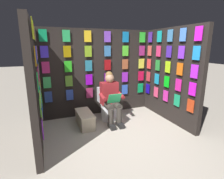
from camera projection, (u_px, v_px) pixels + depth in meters
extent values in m
plane|color=#B2A899|center=(133.00, 152.00, 3.04)|extent=(30.00, 30.00, 0.00)
cube|color=black|center=(97.00, 73.00, 4.56)|extent=(2.94, 0.10, 2.17)
cube|color=#273D90|center=(48.00, 97.00, 4.16)|extent=(0.17, 0.01, 0.26)
cube|color=#2E4BB5|center=(70.00, 95.00, 4.34)|extent=(0.17, 0.01, 0.26)
cube|color=#8E2351|center=(90.00, 93.00, 4.51)|extent=(0.17, 0.01, 0.26)
cube|color=#31E89A|center=(108.00, 91.00, 4.69)|extent=(0.17, 0.01, 0.26)
cube|color=blue|center=(125.00, 90.00, 4.87)|extent=(0.17, 0.01, 0.26)
cube|color=#0D9649|center=(140.00, 88.00, 5.04)|extent=(0.17, 0.01, 0.26)
cube|color=green|center=(47.00, 83.00, 4.08)|extent=(0.17, 0.01, 0.26)
cube|color=#558D29|center=(69.00, 81.00, 4.25)|extent=(0.17, 0.01, 0.26)
cube|color=#8D0DC9|center=(89.00, 80.00, 4.43)|extent=(0.17, 0.01, 0.26)
cube|color=purple|center=(108.00, 78.00, 4.61)|extent=(0.17, 0.01, 0.26)
cube|color=purple|center=(125.00, 77.00, 4.78)|extent=(0.17, 0.01, 0.26)
cube|color=#C4113C|center=(141.00, 76.00, 4.96)|extent=(0.17, 0.01, 0.26)
cube|color=#B82466|center=(46.00, 68.00, 3.99)|extent=(0.17, 0.01, 0.26)
cube|color=green|center=(68.00, 67.00, 4.17)|extent=(0.17, 0.01, 0.26)
cube|color=teal|center=(89.00, 66.00, 4.35)|extent=(0.17, 0.01, 0.26)
cube|color=maroon|center=(108.00, 65.00, 4.52)|extent=(0.17, 0.01, 0.26)
cube|color=#A05130|center=(125.00, 64.00, 4.70)|extent=(0.17, 0.01, 0.26)
cube|color=#D5DC41|center=(141.00, 64.00, 4.88)|extent=(0.17, 0.01, 0.26)
cube|color=#4330E8|center=(44.00, 52.00, 3.91)|extent=(0.17, 0.01, 0.26)
cube|color=#937408|center=(67.00, 52.00, 4.09)|extent=(0.17, 0.01, 0.26)
cube|color=#79A41F|center=(88.00, 51.00, 4.26)|extent=(0.17, 0.01, 0.26)
cube|color=teal|center=(108.00, 51.00, 4.44)|extent=(0.17, 0.01, 0.26)
cube|color=#4ECA2E|center=(125.00, 51.00, 4.62)|extent=(0.17, 0.01, 0.26)
cube|color=#932670|center=(142.00, 51.00, 4.79)|extent=(0.17, 0.01, 0.26)
cube|color=#0E8C50|center=(43.00, 35.00, 3.83)|extent=(0.17, 0.01, 0.26)
cube|color=green|center=(66.00, 36.00, 4.00)|extent=(0.17, 0.01, 0.26)
cube|color=yellow|center=(88.00, 36.00, 4.18)|extent=(0.17, 0.01, 0.26)
cube|color=purple|center=(107.00, 37.00, 4.36)|extent=(0.17, 0.01, 0.26)
cube|color=#1373B2|center=(126.00, 37.00, 4.53)|extent=(0.17, 0.01, 0.26)
cube|color=green|center=(142.00, 37.00, 4.71)|extent=(0.17, 0.01, 0.26)
cube|color=black|center=(170.00, 75.00, 4.17)|extent=(0.10, 1.93, 2.17)
cube|color=#1E09AB|center=(148.00, 89.00, 4.97)|extent=(0.01, 0.17, 0.26)
cube|color=#EB416F|center=(156.00, 92.00, 4.61)|extent=(0.01, 0.17, 0.26)
cube|color=#D32AA0|center=(166.00, 96.00, 4.26)|extent=(0.01, 0.17, 0.26)
cube|color=#1A9A63|center=(177.00, 100.00, 3.91)|extent=(0.01, 0.17, 0.26)
cube|color=#BF3717|center=(190.00, 106.00, 3.55)|extent=(0.01, 0.17, 0.26)
cube|color=#C23742|center=(148.00, 76.00, 4.88)|extent=(0.01, 0.17, 0.26)
cube|color=#1998C5|center=(157.00, 79.00, 4.53)|extent=(0.01, 0.17, 0.26)
cube|color=#0DD51A|center=(167.00, 82.00, 4.18)|extent=(0.01, 0.17, 0.26)
cube|color=#D81E93|center=(178.00, 85.00, 3.82)|extent=(0.01, 0.17, 0.26)
cube|color=#D317D7|center=(192.00, 89.00, 3.47)|extent=(0.01, 0.17, 0.26)
cube|color=#F03A3F|center=(149.00, 64.00, 4.80)|extent=(0.01, 0.17, 0.26)
cube|color=green|center=(158.00, 65.00, 4.45)|extent=(0.01, 0.17, 0.26)
cube|color=#AFE41B|center=(168.00, 67.00, 4.09)|extent=(0.01, 0.17, 0.26)
cube|color=orange|center=(180.00, 69.00, 3.74)|extent=(0.01, 0.17, 0.26)
cube|color=#BA25F1|center=(194.00, 71.00, 3.39)|extent=(0.01, 0.17, 0.26)
cube|color=#D3574A|center=(150.00, 51.00, 4.71)|extent=(0.01, 0.17, 0.26)
cube|color=#EF326D|center=(158.00, 51.00, 4.36)|extent=(0.01, 0.17, 0.26)
cube|color=#4A25B1|center=(169.00, 52.00, 4.01)|extent=(0.01, 0.17, 0.26)
cube|color=#802FE5|center=(181.00, 52.00, 3.66)|extent=(0.01, 0.17, 0.26)
cube|color=#1F8AE0|center=(196.00, 53.00, 3.30)|extent=(0.01, 0.17, 0.26)
cube|color=#5627AC|center=(150.00, 37.00, 4.63)|extent=(0.01, 0.17, 0.26)
cube|color=#18ACB2|center=(159.00, 36.00, 4.28)|extent=(0.01, 0.17, 0.26)
cube|color=#3F7FB9|center=(170.00, 36.00, 3.93)|extent=(0.01, 0.17, 0.26)
cube|color=#4881E7|center=(183.00, 35.00, 3.57)|extent=(0.01, 0.17, 0.26)
cube|color=#E319D5|center=(199.00, 34.00, 3.22)|extent=(0.01, 0.17, 0.26)
cube|color=black|center=(34.00, 86.00, 3.12)|extent=(0.10, 1.93, 2.17)
cube|color=purple|center=(43.00, 129.00, 2.56)|extent=(0.01, 0.17, 0.26)
cube|color=#81A237|center=(42.00, 119.00, 2.92)|extent=(0.01, 0.17, 0.26)
cube|color=#1D29DD|center=(42.00, 111.00, 3.27)|extent=(0.01, 0.17, 0.26)
cube|color=#2BB0BF|center=(42.00, 105.00, 3.62)|extent=(0.01, 0.17, 0.26)
cube|color=#59F215|center=(42.00, 99.00, 3.97)|extent=(0.01, 0.17, 0.26)
cube|color=#44942D|center=(40.00, 106.00, 2.48)|extent=(0.01, 0.17, 0.26)
cube|color=#A6D542|center=(40.00, 99.00, 2.83)|extent=(0.01, 0.17, 0.26)
cube|color=teal|center=(40.00, 93.00, 3.19)|extent=(0.01, 0.17, 0.26)
cube|color=#7CCE3F|center=(40.00, 88.00, 3.54)|extent=(0.01, 0.17, 0.26)
cube|color=orange|center=(40.00, 84.00, 3.89)|extent=(0.01, 0.17, 0.26)
cube|color=green|center=(38.00, 82.00, 2.40)|extent=(0.01, 0.17, 0.26)
cube|color=#952545|center=(38.00, 77.00, 2.75)|extent=(0.01, 0.17, 0.26)
cube|color=#65258D|center=(38.00, 74.00, 3.10)|extent=(0.01, 0.17, 0.26)
cube|color=#B65C1F|center=(39.00, 71.00, 3.45)|extent=(0.01, 0.17, 0.26)
cube|color=blue|center=(39.00, 69.00, 3.81)|extent=(0.01, 0.17, 0.26)
cube|color=#A9740D|center=(35.00, 56.00, 2.31)|extent=(0.01, 0.17, 0.26)
cube|color=#071394|center=(36.00, 55.00, 2.67)|extent=(0.01, 0.17, 0.26)
cube|color=blue|center=(36.00, 54.00, 3.02)|extent=(0.01, 0.17, 0.26)
cube|color=#A63FE0|center=(37.00, 53.00, 3.37)|extent=(0.01, 0.17, 0.26)
cube|color=#8E5018|center=(37.00, 52.00, 3.72)|extent=(0.01, 0.17, 0.26)
cube|color=#ABB91F|center=(32.00, 28.00, 2.23)|extent=(0.01, 0.17, 0.26)
cube|color=#82BD0B|center=(33.00, 31.00, 2.58)|extent=(0.01, 0.17, 0.26)
cube|color=maroon|center=(34.00, 32.00, 2.94)|extent=(0.01, 0.17, 0.26)
cube|color=green|center=(35.00, 34.00, 3.29)|extent=(0.01, 0.17, 0.26)
cube|color=#D21C9D|center=(35.00, 35.00, 3.64)|extent=(0.01, 0.17, 0.26)
cylinder|color=white|center=(109.00, 112.00, 4.31)|extent=(0.38, 0.38, 0.40)
cylinder|color=white|center=(109.00, 104.00, 4.26)|extent=(0.41, 0.41, 0.02)
cube|color=white|center=(105.00, 94.00, 4.45)|extent=(0.38, 0.18, 0.36)
cylinder|color=white|center=(106.00, 95.00, 4.37)|extent=(0.39, 0.07, 0.39)
cube|color=maroon|center=(109.00, 93.00, 4.17)|extent=(0.40, 0.22, 0.52)
sphere|color=tan|center=(110.00, 78.00, 4.05)|extent=(0.21, 0.21, 0.21)
sphere|color=olive|center=(109.00, 75.00, 4.06)|extent=(0.17, 0.17, 0.17)
cylinder|color=#38332D|center=(116.00, 105.00, 4.08)|extent=(0.15, 0.40, 0.15)
cylinder|color=#38332D|center=(108.00, 106.00, 4.01)|extent=(0.15, 0.40, 0.15)
cylinder|color=#38332D|center=(119.00, 117.00, 3.97)|extent=(0.12, 0.12, 0.42)
cylinder|color=#38332D|center=(111.00, 118.00, 3.90)|extent=(0.12, 0.12, 0.42)
cube|color=black|center=(120.00, 125.00, 3.96)|extent=(0.11, 0.26, 0.09)
cube|color=black|center=(112.00, 126.00, 3.89)|extent=(0.11, 0.26, 0.09)
cylinder|color=maroon|center=(121.00, 95.00, 4.09)|extent=(0.09, 0.31, 0.13)
cylinder|color=maroon|center=(103.00, 97.00, 3.93)|extent=(0.09, 0.31, 0.13)
cube|color=#31DB7D|center=(114.00, 99.00, 3.87)|extent=(0.30, 0.13, 0.23)
cube|color=beige|center=(85.00, 120.00, 3.98)|extent=(0.30, 0.70, 0.29)
cube|color=beige|center=(85.00, 113.00, 3.94)|extent=(0.32, 0.73, 0.03)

